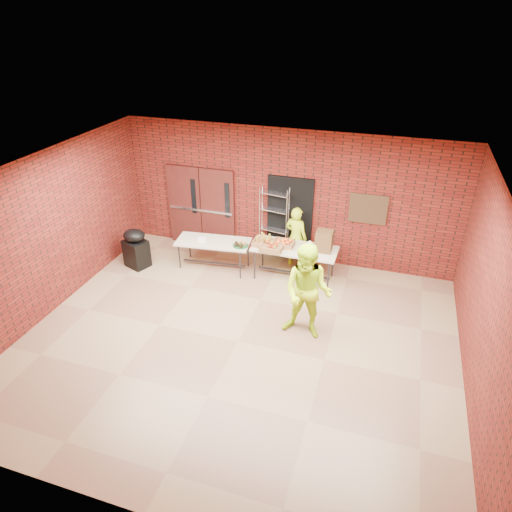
% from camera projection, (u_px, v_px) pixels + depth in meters
% --- Properties ---
extents(room, '(8.08, 7.08, 3.28)m').
position_uv_depth(room, '(236.00, 269.00, 7.85)').
color(room, '#8D674C').
rests_on(room, ground).
extents(double_doors, '(1.78, 0.12, 2.10)m').
position_uv_depth(double_doors, '(201.00, 207.00, 11.55)').
color(double_doors, '#471914').
rests_on(double_doors, room).
extents(dark_doorway, '(1.10, 0.06, 2.10)m').
position_uv_depth(dark_doorway, '(290.00, 219.00, 10.96)').
color(dark_doorway, black).
rests_on(dark_doorway, room).
extents(bronze_plaque, '(0.85, 0.04, 0.70)m').
position_uv_depth(bronze_plaque, '(368.00, 209.00, 10.23)').
color(bronze_plaque, '#412D1A').
rests_on(bronze_plaque, room).
extents(wire_rack, '(0.71, 0.34, 1.87)m').
position_uv_depth(wire_rack, '(274.00, 224.00, 11.00)').
color(wire_rack, '#BBBAC2').
rests_on(wire_rack, room).
extents(table_left, '(1.80, 0.91, 0.71)m').
position_uv_depth(table_left, '(213.00, 243.00, 10.72)').
color(table_left, beige).
rests_on(table_left, room).
extents(table_right, '(1.91, 0.80, 0.78)m').
position_uv_depth(table_right, '(295.00, 250.00, 10.27)').
color(table_right, beige).
rests_on(table_right, room).
extents(basket_bananas, '(0.48, 0.37, 0.15)m').
position_uv_depth(basket_bananas, '(264.00, 242.00, 10.33)').
color(basket_bananas, '#AE7A46').
rests_on(basket_bananas, table_right).
extents(basket_oranges, '(0.45, 0.35, 0.14)m').
position_uv_depth(basket_oranges, '(284.00, 243.00, 10.30)').
color(basket_oranges, '#AE7A46').
rests_on(basket_oranges, table_right).
extents(basket_apples, '(0.49, 0.38, 0.15)m').
position_uv_depth(basket_apples, '(272.00, 247.00, 10.14)').
color(basket_apples, '#AE7A46').
rests_on(basket_apples, table_right).
extents(muffin_tray, '(0.36, 0.36, 0.09)m').
position_uv_depth(muffin_tray, '(240.00, 244.00, 10.46)').
color(muffin_tray, '#155125').
rests_on(muffin_tray, table_left).
extents(napkin_box, '(0.20, 0.13, 0.07)m').
position_uv_depth(napkin_box, '(202.00, 239.00, 10.70)').
color(napkin_box, white).
rests_on(napkin_box, table_left).
extents(coffee_dispenser, '(0.36, 0.32, 0.47)m').
position_uv_depth(coffee_dispenser, '(324.00, 241.00, 10.02)').
color(coffee_dispenser, '#543B1C').
rests_on(coffee_dispenser, table_right).
extents(cup_stack_front, '(0.07, 0.07, 0.22)m').
position_uv_depth(cup_stack_front, '(308.00, 249.00, 9.97)').
color(cup_stack_front, white).
rests_on(cup_stack_front, table_right).
extents(cup_stack_mid, '(0.09, 0.09, 0.26)m').
position_uv_depth(cup_stack_mid, '(310.00, 248.00, 9.96)').
color(cup_stack_mid, white).
rests_on(cup_stack_mid, table_right).
extents(cup_stack_back, '(0.07, 0.07, 0.21)m').
position_uv_depth(cup_stack_back, '(309.00, 246.00, 10.10)').
color(cup_stack_back, white).
rests_on(cup_stack_back, table_right).
extents(covered_grill, '(0.65, 0.60, 0.97)m').
position_uv_depth(covered_grill, '(136.00, 248.00, 10.86)').
color(covered_grill, black).
rests_on(covered_grill, room).
extents(volunteer_woman, '(0.63, 0.49, 1.52)m').
position_uv_depth(volunteer_woman, '(296.00, 237.00, 10.74)').
color(volunteer_woman, '#C2F01A').
rests_on(volunteer_woman, room).
extents(volunteer_man, '(0.99, 0.81, 1.92)m').
position_uv_depth(volunteer_man, '(307.00, 292.00, 8.37)').
color(volunteer_man, '#C2F01A').
rests_on(volunteer_man, room).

